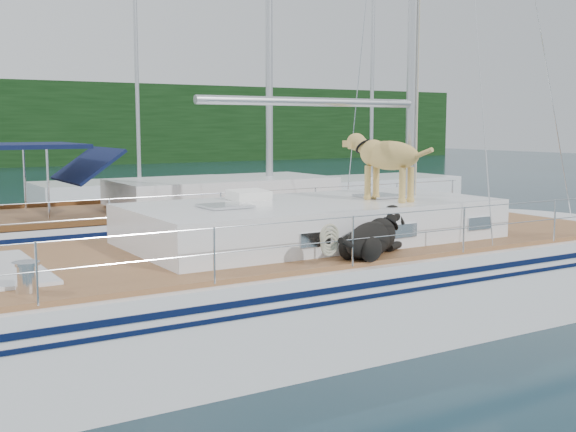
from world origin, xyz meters
TOP-DOWN VIEW (x-y plane):
  - ground at (0.00, 0.00)m, footprint 120.00×120.00m
  - main_sailboat at (0.11, -0.01)m, footprint 12.00×3.93m
  - neighbor_sailboat at (1.17, 5.85)m, footprint 11.00×3.50m
  - bg_boat_center at (4.00, 16.00)m, footprint 7.20×3.00m
  - bg_boat_east at (12.00, 13.00)m, footprint 6.40×3.00m

SIDE VIEW (x-z plane):
  - ground at x=0.00m, z-range 0.00..0.00m
  - bg_boat_center at x=4.00m, z-range -5.37..6.28m
  - bg_boat_east at x=12.00m, z-range -5.37..6.28m
  - neighbor_sailboat at x=1.17m, z-range -6.02..7.28m
  - main_sailboat at x=0.11m, z-range -6.32..7.69m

